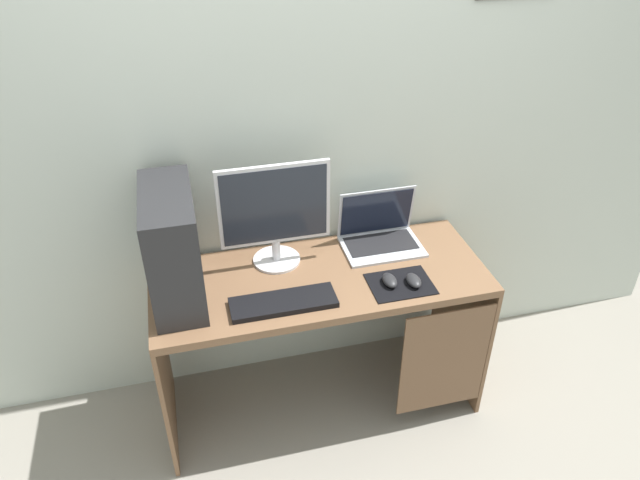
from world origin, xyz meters
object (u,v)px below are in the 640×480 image
object	(u,v)px
mouse_left	(390,280)
pc_tower	(173,247)
laptop	(380,234)
mouse_right	(414,280)
keyboard	(283,303)
monitor	(275,214)

from	to	relation	value
mouse_left	pc_tower	bearing A→B (deg)	169.77
laptop	mouse_left	xyz separation A→B (m)	(-0.06, -0.30, -0.03)
mouse_left	mouse_right	bearing A→B (deg)	-14.74
keyboard	mouse_right	world-z (taller)	mouse_right
mouse_right	laptop	bearing A→B (deg)	96.36
laptop	mouse_right	xyz separation A→B (m)	(0.04, -0.32, -0.03)
keyboard	mouse_left	distance (m)	0.45
keyboard	mouse_right	size ratio (longest dim) A/B	4.38
pc_tower	monitor	world-z (taller)	monitor
keyboard	monitor	bearing A→B (deg)	84.03
laptop	keyboard	bearing A→B (deg)	-147.85
pc_tower	mouse_right	bearing A→B (deg)	-10.70
pc_tower	keyboard	size ratio (longest dim) A/B	1.09
monitor	keyboard	distance (m)	0.37
keyboard	mouse_left	xyz separation A→B (m)	(0.45, 0.02, 0.01)
pc_tower	mouse_right	xyz separation A→B (m)	(0.93, -0.18, -0.21)
keyboard	mouse_right	distance (m)	0.54
laptop	mouse_left	bearing A→B (deg)	-101.13
pc_tower	mouse_left	world-z (taller)	pc_tower
pc_tower	mouse_left	bearing A→B (deg)	-10.23
monitor	laptop	size ratio (longest dim) A/B	1.33
monitor	mouse_left	bearing A→B (deg)	-33.13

